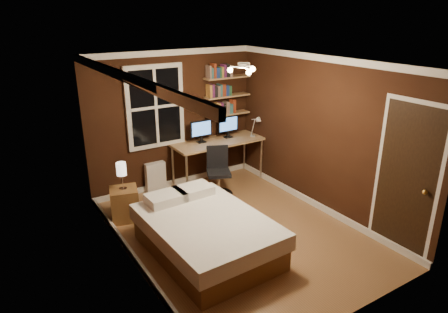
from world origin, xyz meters
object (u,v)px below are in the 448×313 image
nightstand (125,204)px  bedside_lamp (122,176)px  desk_lamp (256,126)px  office_chair (218,178)px  radiator (156,177)px  desk (218,144)px  bed (206,234)px  monitor_left (201,131)px  monitor_right (228,127)px

nightstand → bedside_lamp: (0.00, 0.00, 0.48)m
desk_lamp → office_chair: bearing=-163.1°
bedside_lamp → desk_lamp: desk_lamp is taller
radiator → desk: (1.19, -0.24, 0.50)m
bedside_lamp → office_chair: 1.77m
bed → radiator: (0.21, 2.21, -0.01)m
nightstand → bedside_lamp: bearing=0.0°
monitor_left → desk: bearing=-15.9°
monitor_left → office_chair: monitor_left is taller
nightstand → radiator: size_ratio=0.95×
bed → office_chair: 1.82m
office_chair → nightstand: bearing=-156.9°
desk → desk_lamp: (0.72, -0.20, 0.28)m
radiator → monitor_left: size_ratio=1.27×
monitor_right → desk_lamp: 0.53m
bed → monitor_left: 2.44m
nightstand → monitor_right: monitor_right is taller
bedside_lamp → monitor_right: 2.39m
bedside_lamp → monitor_left: bearing=18.5°
office_chair → monitor_right: bearing=69.4°
desk → monitor_left: (-0.31, 0.09, 0.27)m
nightstand → office_chair: office_chair is taller
radiator → monitor_right: bearing=-6.1°
desk → office_chair: bearing=-120.8°
nightstand → monitor_left: 1.96m
bed → desk_lamp: 2.86m
radiator → monitor_right: monitor_right is taller
monitor_left → radiator: bearing=169.9°
desk → office_chair: (-0.30, -0.51, -0.44)m
desk_lamp → monitor_right: bearing=147.4°
radiator → desk_lamp: (1.91, -0.44, 0.78)m
monitor_left → bedside_lamp: bearing=-161.5°
nightstand → office_chair: 1.72m
nightstand → monitor_left: bearing=33.7°
bedside_lamp → desk: (2.02, 0.49, 0.03)m
bed → monitor_left: size_ratio=4.61×
desk → monitor_right: bearing=17.4°
bedside_lamp → office_chair: bedside_lamp is taller
bed → monitor_right: 2.75m
radiator → office_chair: (0.88, -0.75, 0.05)m
bed → office_chair: size_ratio=2.24×
radiator → desk_lamp: 2.11m
bedside_lamp → bed: bearing=-67.1°
monitor_left → monitor_right: bearing=0.0°
bedside_lamp → office_chair: bearing=-0.7°
monitor_right → desk_lamp: desk_lamp is taller
radiator → office_chair: size_ratio=0.62×
desk → monitor_right: monitor_right is taller
desk → desk_lamp: bearing=-15.2°
radiator → monitor_right: size_ratio=1.27×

